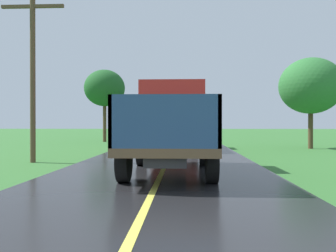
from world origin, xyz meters
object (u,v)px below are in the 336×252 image
(banana_truck_far, at_px, (176,124))
(roadside_tree_mid_right, at_px, (105,88))
(banana_truck_near, at_px, (170,124))
(utility_pole_roadside, at_px, (33,71))
(roadside_tree_near_left, at_px, (311,86))

(banana_truck_far, relative_size, roadside_tree_mid_right, 0.98)
(banana_truck_near, bearing_deg, roadside_tree_mid_right, 109.28)
(utility_pole_roadside, bearing_deg, banana_truck_near, -23.48)
(roadside_tree_near_left, bearing_deg, roadside_tree_mid_right, 153.08)
(roadside_tree_near_left, bearing_deg, banana_truck_far, -173.96)
(utility_pole_roadside, height_order, roadside_tree_mid_right, utility_pole_roadside)
(banana_truck_near, relative_size, roadside_tree_mid_right, 0.98)
(roadside_tree_near_left, distance_m, roadside_tree_mid_right, 15.79)
(utility_pole_roadside, height_order, roadside_tree_near_left, utility_pole_roadside)
(roadside_tree_near_left, xyz_separation_m, roadside_tree_mid_right, (-14.06, 7.14, 0.66))
(banana_truck_near, bearing_deg, roadside_tree_near_left, 52.55)
(utility_pole_roadside, relative_size, roadside_tree_near_left, 1.18)
(banana_truck_far, relative_size, roadside_tree_near_left, 1.08)
(banana_truck_near, height_order, roadside_tree_mid_right, roadside_tree_mid_right)
(roadside_tree_mid_right, bearing_deg, roadside_tree_near_left, -26.92)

